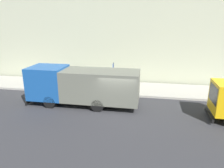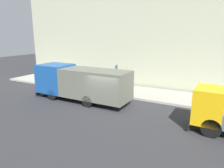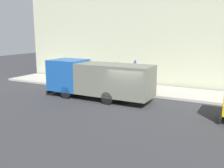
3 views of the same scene
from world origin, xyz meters
TOP-DOWN VIEW (x-y plane):
  - ground at (0.00, 0.00)m, footprint 80.00×80.00m
  - sidewalk at (4.97, 0.00)m, footprint 3.95×30.00m
  - building_facade at (7.45, 0.00)m, footprint 0.50×30.00m
  - large_utility_truck at (0.77, 2.77)m, footprint 2.46×8.33m
  - pedestrian_walking at (4.63, 2.58)m, footprint 0.35×0.35m
  - pedestrian_standing at (3.97, 4.50)m, footprint 0.46×0.46m
  - pedestrian_third at (6.25, 5.89)m, footprint 0.37×0.37m
  - traffic_cone_orange at (3.55, 6.70)m, footprint 0.45×0.45m
  - street_sign_post at (3.48, 0.89)m, footprint 0.44×0.08m

SIDE VIEW (x-z plane):
  - ground at x=0.00m, z-range 0.00..0.00m
  - sidewalk at x=4.97m, z-range 0.00..0.18m
  - traffic_cone_orange at x=3.55m, z-range 0.18..0.82m
  - pedestrian_third at x=6.25m, z-range 0.23..1.85m
  - pedestrian_standing at x=3.97m, z-range 0.23..1.94m
  - pedestrian_walking at x=4.63m, z-range 0.23..1.99m
  - large_utility_truck at x=0.77m, z-range 0.15..2.98m
  - street_sign_post at x=3.48m, z-range 0.41..3.01m
  - building_facade at x=7.45m, z-range 0.00..12.60m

